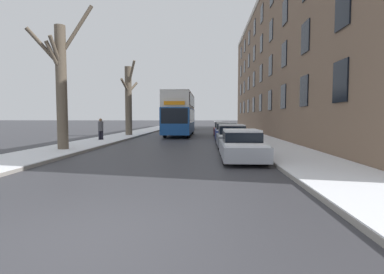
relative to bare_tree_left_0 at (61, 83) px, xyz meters
The scene contains 13 objects.
ground_plane 13.32m from the bare_tree_left_0, 62.54° to the right, with size 320.00×320.00×0.00m, color #38383D.
sidewalk_left 41.81m from the bare_tree_left_0, 90.32° to the left, with size 3.17×130.00×0.16m.
sidewalk_right 43.50m from the bare_tree_left_0, 73.89° to the left, with size 3.17×130.00×0.16m.
terrace_facade_right 25.05m from the bare_tree_left_0, 42.89° to the left, with size 9.10×49.64×15.59m.
bare_tree_left_0 is the anchor object (origin of this frame).
bare_tree_left_1 12.95m from the bare_tree_left_0, 89.01° to the left, with size 1.40×2.67×7.20m.
double_decker_bus 15.27m from the bare_tree_left_0, 70.50° to the left, with size 2.57×10.10×4.24m.
parked_car_0 10.23m from the bare_tree_left_0, 15.68° to the right, with size 1.80×4.53×1.35m.
parked_car_1 10.31m from the bare_tree_left_0, 17.37° to the left, with size 1.81×4.44×1.43m.
parked_car_2 13.02m from the bare_tree_left_0, 42.13° to the left, with size 1.76×4.41×1.45m.
parked_car_3 17.56m from the bare_tree_left_0, 57.10° to the left, with size 1.74×3.95×1.43m.
oncoming_van 30.15m from the bare_tree_left_0, 80.96° to the left, with size 1.95×5.41×2.29m.
pedestrian_left_sidewalk 7.22m from the bare_tree_left_0, 92.68° to the left, with size 0.39×0.39×1.80m.
Camera 1 is at (1.98, -4.53, 1.91)m, focal length 28.00 mm.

